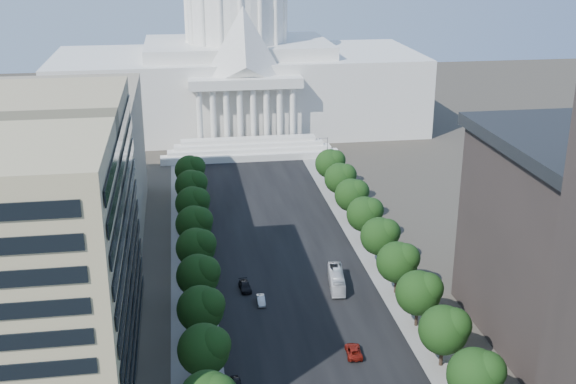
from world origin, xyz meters
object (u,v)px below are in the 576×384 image
car_red (354,351)px  city_bus (337,279)px  car_silver (261,300)px  car_dark_b (245,287)px

car_red → city_bus: bearing=-90.9°
car_silver → car_red: size_ratio=0.78×
car_silver → city_bus: 15.41m
car_red → city_bus: size_ratio=0.47×
car_silver → car_red: car_red is taller
car_red → city_bus: city_bus is taller
car_silver → car_dark_b: car_dark_b is taller
city_bus → car_silver: bearing=-156.0°
car_dark_b → city_bus: (17.08, -1.24, 0.80)m
car_red → city_bus: (2.29, 23.19, 0.79)m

